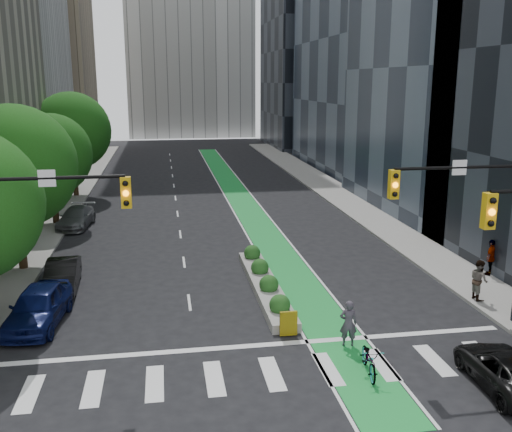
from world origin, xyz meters
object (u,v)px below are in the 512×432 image
object	(u,v)px
cyclist	(348,323)
parked_car_left_near	(38,306)
median_planter	(265,282)
bicycle	(369,359)
parked_car_right	(505,369)
pedestrian_far	(491,257)
pedestrian_near	(479,280)
parked_car_left_mid	(62,275)
parked_car_left_far	(76,218)

from	to	relation	value
cyclist	parked_car_left_near	xyz separation A→B (m)	(-12.00, 3.90, -0.10)
median_planter	bicycle	world-z (taller)	median_planter
parked_car_right	pedestrian_far	bearing A→B (deg)	-116.47
pedestrian_far	median_planter	bearing A→B (deg)	-42.78
parked_car_left_near	pedestrian_far	size ratio (longest dim) A/B	2.57
parked_car_left_near	pedestrian_far	world-z (taller)	pedestrian_far
bicycle	pedestrian_near	xyz separation A→B (m)	(7.21, 5.46, 0.54)
parked_car_right	parked_car_left_mid	bearing A→B (deg)	-34.25
parked_car_left_mid	cyclist	bearing A→B (deg)	-37.43
bicycle	parked_car_left_near	xyz separation A→B (m)	(-12.05, 6.07, 0.28)
parked_car_left_far	pedestrian_far	world-z (taller)	pedestrian_far
parked_car_right	median_planter	bearing A→B (deg)	-55.88
pedestrian_far	parked_car_left_near	bearing A→B (deg)	-35.93
parked_car_left_far	pedestrian_near	distance (m)	26.35
pedestrian_near	parked_car_right	bearing A→B (deg)	155.94
median_planter	parked_car_right	bearing A→B (deg)	-58.28
bicycle	pedestrian_far	size ratio (longest dim) A/B	1.09
parked_car_left_mid	pedestrian_far	bearing A→B (deg)	-7.66
parked_car_left_far	parked_car_right	size ratio (longest dim) A/B	1.08
cyclist	parked_car_right	xyz separation A→B (m)	(4.17, -3.68, -0.31)
parked_car_left_mid	pedestrian_far	world-z (taller)	pedestrian_far
median_planter	bicycle	bearing A→B (deg)	-76.17
parked_car_left_near	pedestrian_far	bearing A→B (deg)	12.02
bicycle	parked_car_left_mid	bearing A→B (deg)	147.09
bicycle	parked_car_left_near	size ratio (longest dim) A/B	0.42
median_planter	pedestrian_near	bearing A→B (deg)	-18.47
median_planter	parked_car_right	size ratio (longest dim) A/B	2.37
bicycle	parked_car_right	world-z (taller)	parked_car_right
median_planter	pedestrian_far	distance (m)	11.74
parked_car_left_near	parked_car_left_mid	size ratio (longest dim) A/B	1.14
median_planter	parked_car_left_near	distance (m)	10.26
parked_car_right	pedestrian_near	xyz separation A→B (m)	(3.09, 6.97, 0.47)
bicycle	pedestrian_far	xyz separation A→B (m)	(9.61, 8.44, 0.55)
bicycle	parked_car_left_mid	xyz separation A→B (m)	(-11.79, 10.33, 0.16)
parked_car_left_far	parked_car_right	xyz separation A→B (m)	(16.93, -24.11, -0.08)
median_planter	parked_car_left_far	xyz separation A→B (m)	(-10.70, 14.03, 0.31)
bicycle	pedestrian_near	bearing A→B (deg)	45.45
median_planter	pedestrian_near	size ratio (longest dim) A/B	5.54
parked_car_left_mid	parked_car_right	bearing A→B (deg)	-39.29
bicycle	parked_car_right	bearing A→B (deg)	-11.81
bicycle	parked_car_right	xyz separation A→B (m)	(4.12, -1.51, 0.07)
median_planter	cyclist	distance (m)	6.74
median_planter	parked_car_left_far	distance (m)	17.65
cyclist	pedestrian_far	bearing A→B (deg)	-136.58
parked_car_left_near	pedestrian_far	distance (m)	21.79
parked_car_left_mid	parked_car_left_near	bearing A→B (deg)	-96.13
parked_car_left_near	parked_car_right	size ratio (longest dim) A/B	1.11
median_planter	cyclist	world-z (taller)	cyclist
parked_car_left_near	pedestrian_far	xyz separation A→B (m)	(21.66, 2.37, 0.27)
cyclist	bicycle	bearing A→B (deg)	101.69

